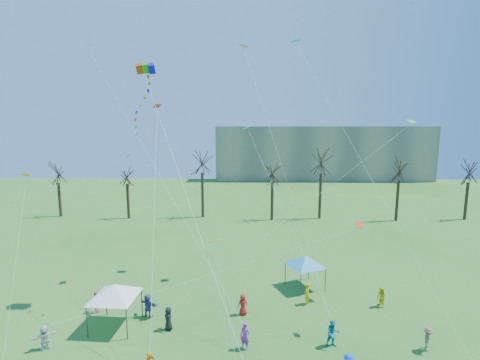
{
  "coord_description": "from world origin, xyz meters",
  "views": [
    {
      "loc": [
        0.46,
        -15.68,
        14.12
      ],
      "look_at": [
        0.04,
        5.0,
        11.0
      ],
      "focal_mm": 25.0,
      "sensor_mm": 36.0,
      "label": 1
    }
  ],
  "objects_px": {
    "canopy_tent_white": "(115,291)",
    "big_box_kite": "(142,118)",
    "canopy_tent_blue": "(305,261)",
    "distant_building": "(321,153)"
  },
  "relations": [
    {
      "from": "canopy_tent_blue",
      "to": "big_box_kite",
      "type": "bearing_deg",
      "value": -167.69
    },
    {
      "from": "canopy_tent_blue",
      "to": "canopy_tent_white",
      "type": "bearing_deg",
      "value": -156.5
    },
    {
      "from": "canopy_tent_white",
      "to": "big_box_kite",
      "type": "bearing_deg",
      "value": 67.8
    },
    {
      "from": "canopy_tent_white",
      "to": "canopy_tent_blue",
      "type": "height_order",
      "value": "canopy_tent_white"
    },
    {
      "from": "big_box_kite",
      "to": "canopy_tent_white",
      "type": "bearing_deg",
      "value": -112.2
    },
    {
      "from": "distant_building",
      "to": "canopy_tent_blue",
      "type": "height_order",
      "value": "distant_building"
    },
    {
      "from": "big_box_kite",
      "to": "canopy_tent_blue",
      "type": "xyz_separation_m",
      "value": [
        13.26,
        2.89,
        -12.49
      ]
    },
    {
      "from": "big_box_kite",
      "to": "canopy_tent_blue",
      "type": "bearing_deg",
      "value": 12.31
    },
    {
      "from": "canopy_tent_white",
      "to": "canopy_tent_blue",
      "type": "xyz_separation_m",
      "value": [
        14.68,
        6.39,
        -0.24
      ]
    },
    {
      "from": "distant_building",
      "to": "big_box_kite",
      "type": "height_order",
      "value": "big_box_kite"
    }
  ]
}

